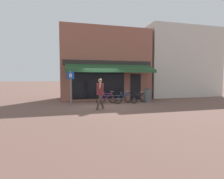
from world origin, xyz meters
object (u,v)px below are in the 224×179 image
Objects in this scene: bicycle_black at (139,98)px; parking_sign at (71,85)px; pedestrian_adult at (100,91)px; bicycle_purple at (107,98)px; litter_bin at (148,95)px; bicycle_blue at (123,98)px.

bicycle_black is 0.70× the size of parking_sign.
pedestrian_adult is 0.80× the size of parking_sign.
parking_sign is at bearing -49.74° from pedestrian_adult.
litter_bin reaches higher than bicycle_purple.
pedestrian_adult reaches higher than bicycle_purple.
litter_bin reaches higher than bicycle_blue.
parking_sign is at bearing 177.60° from bicycle_purple.
bicycle_black is 0.87m from litter_bin.
litter_bin is 5.74m from parking_sign.
litter_bin is at bearing -15.86° from bicycle_blue.
bicycle_black is 0.88× the size of pedestrian_adult.
litter_bin is 0.47× the size of parking_sign.
pedestrian_adult reaches higher than bicycle_black.
litter_bin is at bearing -15.65° from bicycle_purple.
bicycle_purple is 2.34m from bicycle_black.
bicycle_purple is at bearing 153.27° from bicycle_black.
bicycle_black is (1.20, 0.06, -0.05)m from bicycle_blue.
parking_sign is (-2.45, -0.72, 0.98)m from bicycle_purple.
pedestrian_adult is 4.59m from litter_bin.
pedestrian_adult is 2.07m from parking_sign.
parking_sign is at bearing 162.76° from bicycle_black.
bicycle_blue reaches higher than bicycle_black.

